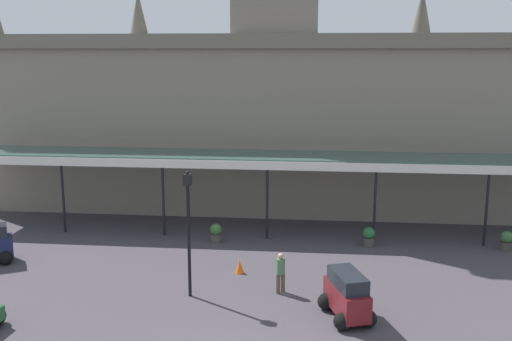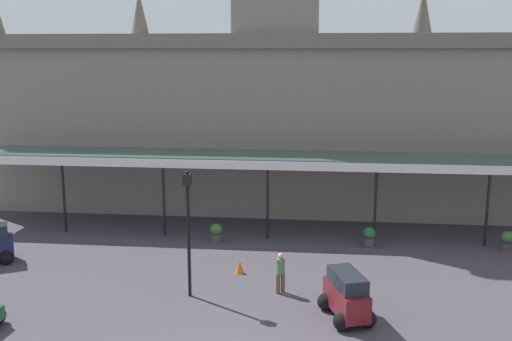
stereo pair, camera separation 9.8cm
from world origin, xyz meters
The scene contains 9 objects.
station_building centered at (0.00, 19.69, 6.10)m, with size 36.81×5.60×18.22m.
entrance_canopy centered at (0.00, 14.76, 4.01)m, with size 32.82×3.26×4.17m.
car_maroon_van centered at (3.65, 4.54, 0.81)m, with size 2.09×2.58×1.77m.
pedestrian_near_entrance centered at (1.13, 6.58, 0.91)m, with size 0.36×0.34×1.67m.
victorian_lamppost centered at (-2.42, 5.91, 3.14)m, with size 0.30×0.30×5.08m.
traffic_cone centered at (-0.79, 8.55, 0.29)m, with size 0.40×0.40×0.58m, color orange.
planter_near_kerb centered at (-2.54, 12.68, 0.49)m, with size 0.60×0.60×0.96m.
planter_by_canopy centered at (5.15, 12.83, 0.49)m, with size 0.60×0.60×0.96m.
planter_forecourt_centre centered at (11.79, 12.89, 0.49)m, with size 0.60×0.60×0.96m.
Camera 1 is at (2.42, -15.50, 9.51)m, focal length 41.10 mm.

